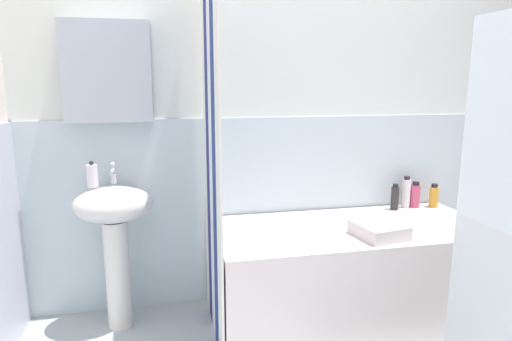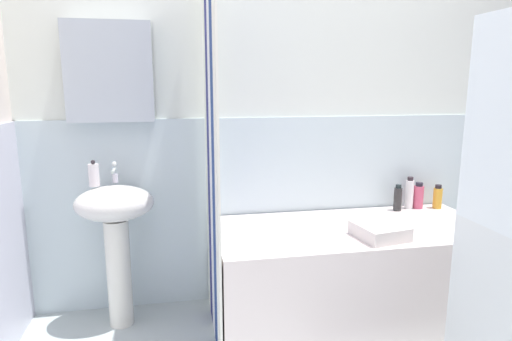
{
  "view_description": "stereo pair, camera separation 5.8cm",
  "coord_description": "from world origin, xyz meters",
  "views": [
    {
      "loc": [
        -0.71,
        -1.44,
        1.41
      ],
      "look_at": [
        -0.21,
        0.84,
        0.94
      ],
      "focal_mm": 30.49,
      "sensor_mm": 36.0,
      "label": 1
    },
    {
      "loc": [
        -0.65,
        -1.45,
        1.41
      ],
      "look_at": [
        -0.21,
        0.84,
        0.94
      ],
      "focal_mm": 30.49,
      "sensor_mm": 36.0,
      "label": 2
    }
  ],
  "objects": [
    {
      "name": "body_wash_bottle",
      "position": [
        0.91,
        1.15,
        0.68
      ],
      "size": [
        0.05,
        0.05,
        0.22
      ],
      "color": "white",
      "rests_on": "bathtub"
    },
    {
      "name": "conditioner_bottle",
      "position": [
        0.81,
        1.12,
        0.66
      ],
      "size": [
        0.05,
        0.05,
        0.18
      ],
      "color": "#2C2B2B",
      "rests_on": "bathtub"
    },
    {
      "name": "shower_curtain",
      "position": [
        -0.45,
        0.85,
        1.0
      ],
      "size": [
        0.01,
        0.74,
        2.0
      ],
      "color": "white",
      "rests_on": "ground_plane"
    },
    {
      "name": "bathtub",
      "position": [
        0.38,
        0.85,
        0.29
      ],
      "size": [
        1.64,
        0.74,
        0.58
      ],
      "primitive_type": "cube",
      "color": "silver",
      "rests_on": "ground_plane"
    },
    {
      "name": "soap_dispenser",
      "position": [
        -1.1,
        1.06,
        0.91
      ],
      "size": [
        0.06,
        0.06,
        0.15
      ],
      "color": "white",
      "rests_on": "sink"
    },
    {
      "name": "lotion_bottle",
      "position": [
        1.1,
        1.12,
        0.65
      ],
      "size": [
        0.06,
        0.06,
        0.16
      ],
      "color": "gold",
      "rests_on": "bathtub"
    },
    {
      "name": "faucet",
      "position": [
        -0.99,
        1.11,
        0.9
      ],
      "size": [
        0.03,
        0.12,
        0.12
      ],
      "color": "silver",
      "rests_on": "sink"
    },
    {
      "name": "wall_back_tiled",
      "position": [
        -0.06,
        1.26,
        1.14
      ],
      "size": [
        3.6,
        0.18,
        2.4
      ],
      "color": "white",
      "rests_on": "ground_plane"
    },
    {
      "name": "shampoo_bottle",
      "position": [
        0.97,
        1.15,
        0.66
      ],
      "size": [
        0.07,
        0.07,
        0.18
      ],
      "color": "#CD4D6C",
      "rests_on": "bathtub"
    },
    {
      "name": "sink",
      "position": [
        -0.99,
        1.03,
        0.62
      ],
      "size": [
        0.44,
        0.34,
        0.84
      ],
      "color": "silver",
      "rests_on": "ground_plane"
    },
    {
      "name": "towel_folded",
      "position": [
        0.45,
        0.66,
        0.61
      ],
      "size": [
        0.29,
        0.3,
        0.08
      ],
      "primitive_type": "cube",
      "rotation": [
        0.0,
        0.0,
        0.18
      ],
      "color": "silver",
      "rests_on": "bathtub"
    }
  ]
}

